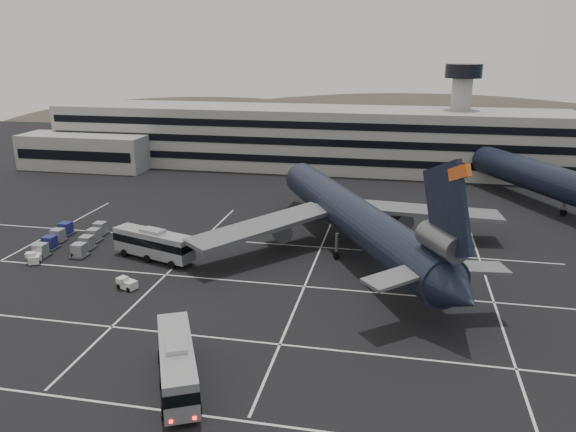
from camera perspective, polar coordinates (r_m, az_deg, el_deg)
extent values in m
plane|color=black|center=(68.20, -8.99, -7.62)|extent=(260.00, 260.00, 0.00)
cube|color=silver|center=(50.92, -17.95, -17.62)|extent=(90.00, 0.25, 0.01)
cube|color=silver|center=(59.96, -12.34, -11.48)|extent=(90.00, 0.25, 0.01)
cube|color=silver|center=(71.62, -7.88, -6.32)|extent=(90.00, 0.25, 0.01)
cube|color=silver|center=(83.99, -4.76, -2.62)|extent=(90.00, 0.25, 0.01)
cube|color=silver|center=(87.37, -26.39, -3.63)|extent=(0.25, 55.00, 0.01)
cube|color=silver|center=(75.41, -11.71, -5.29)|extent=(0.25, 55.00, 0.01)
cube|color=silver|center=(70.59, 1.96, -6.52)|extent=(0.25, 55.00, 0.01)
cube|color=silver|center=(70.73, 19.97, -7.56)|extent=(0.25, 55.00, 0.01)
cube|color=gray|center=(133.44, 1.65, 7.96)|extent=(120.00, 18.00, 14.00)
cube|color=black|center=(125.31, 0.92, 5.73)|extent=(118.00, 0.20, 1.60)
cube|color=black|center=(124.57, 0.93, 7.54)|extent=(118.00, 0.20, 1.60)
cube|color=black|center=(124.01, 0.94, 9.22)|extent=(118.00, 0.20, 1.60)
cube|color=gray|center=(140.46, -19.92, 6.17)|extent=(30.00, 10.00, 8.00)
cylinder|color=gray|center=(133.50, 16.98, 8.97)|extent=(4.40, 4.40, 22.00)
cylinder|color=black|center=(132.49, 17.42, 13.89)|extent=(8.00, 8.00, 3.00)
ellipsoid|color=#38332B|center=(245.37, -8.38, 7.89)|extent=(196.00, 140.00, 32.00)
ellipsoid|color=#38332B|center=(231.71, 13.25, 6.32)|extent=(252.00, 180.00, 44.00)
cylinder|color=black|center=(78.70, 6.66, -0.06)|extent=(27.35, 45.07, 5.60)
cone|color=black|center=(102.47, 1.00, 4.11)|extent=(7.05, 6.59, 5.60)
cone|color=black|center=(56.87, 17.10, -7.67)|extent=(6.79, 6.77, 5.04)
cube|color=black|center=(57.07, 15.85, 0.47)|extent=(4.86, 8.61, 10.97)
cube|color=#CC561B|center=(54.82, 17.03, 4.24)|extent=(1.99, 3.11, 2.24)
cylinder|color=#595B60|center=(58.46, 15.34, -2.49)|extent=(5.19, 6.57, 2.70)
cube|color=slate|center=(58.12, 11.25, -6.02)|extent=(7.81, 7.26, 0.87)
cube|color=slate|center=(62.27, 18.16, -4.97)|extent=(8.09, 5.12, 0.87)
cube|color=slate|center=(76.97, -2.55, -0.98)|extent=(18.40, 20.36, 1.75)
cylinder|color=#595B60|center=(80.98, -0.98, -1.30)|extent=(4.95, 6.12, 2.70)
cube|color=slate|center=(86.09, 13.82, 0.51)|extent=(22.45, 7.70, 1.75)
cylinder|color=#595B60|center=(87.67, 11.08, -0.17)|extent=(4.95, 6.12, 2.70)
cylinder|color=slate|center=(93.27, 2.96, 0.87)|extent=(0.44, 0.44, 3.00)
cylinder|color=black|center=(93.75, 2.95, -0.10)|extent=(0.96, 1.21, 1.10)
cylinder|color=slate|center=(76.74, 4.96, -2.82)|extent=(0.44, 0.44, 3.00)
cylinder|color=black|center=(77.32, 4.92, -3.97)|extent=(0.96, 1.21, 1.10)
cylinder|color=slate|center=(79.18, 9.28, -2.35)|extent=(0.44, 0.44, 3.00)
cylinder|color=black|center=(79.74, 9.23, -3.47)|extent=(0.96, 1.21, 1.10)
cylinder|color=black|center=(105.91, 26.51, 2.72)|extent=(26.62, 45.38, 5.60)
cone|color=black|center=(126.10, 18.75, 5.68)|extent=(7.03, 6.54, 5.60)
cylinder|color=slate|center=(106.61, 26.30, 1.16)|extent=(0.44, 0.44, 3.00)
cylinder|color=black|center=(107.03, 26.18, 0.31)|extent=(0.94, 1.21, 1.10)
cube|color=#9B9EA3|center=(50.35, -11.21, -14.40)|extent=(7.77, 12.20, 3.33)
cube|color=black|center=(50.15, -11.24, -14.01)|extent=(7.85, 12.28, 1.05)
cube|color=#9B9EA3|center=(49.41, -11.34, -12.56)|extent=(3.04, 3.77, 0.39)
cylinder|color=black|center=(47.74, -12.52, -18.96)|extent=(0.78, 1.11, 1.06)
cylinder|color=black|center=(47.80, -9.02, -18.68)|extent=(0.78, 1.11, 1.06)
cylinder|color=black|center=(51.27, -12.70, -16.18)|extent=(0.78, 1.11, 1.06)
cylinder|color=black|center=(51.32, -9.49, -15.93)|extent=(0.78, 1.11, 1.06)
cylinder|color=black|center=(54.90, -12.86, -13.76)|extent=(0.78, 1.11, 1.06)
cylinder|color=black|center=(54.95, -9.89, -13.54)|extent=(0.78, 1.11, 1.06)
cube|color=#FF0C05|center=(45.97, -11.81, -19.78)|extent=(0.29, 0.20, 0.24)
cube|color=#FF0C05|center=(46.01, -9.47, -19.59)|extent=(0.29, 0.20, 0.24)
cube|color=#9B9EA3|center=(78.45, -13.50, -2.74)|extent=(12.47, 6.48, 3.33)
cube|color=black|center=(78.32, -13.52, -2.46)|extent=(12.54, 6.56, 1.05)
cube|color=#9B9EA3|center=(77.85, -13.60, -1.45)|extent=(3.72, 2.74, 0.39)
cylinder|color=black|center=(75.37, -11.74, -4.87)|extent=(1.12, 0.67, 1.07)
cylinder|color=black|center=(77.30, -10.39, -4.22)|extent=(1.12, 0.67, 1.07)
cylinder|color=black|center=(78.13, -14.10, -4.24)|extent=(1.12, 0.67, 1.07)
cylinder|color=black|center=(79.99, -12.74, -3.63)|extent=(1.12, 0.67, 1.07)
cylinder|color=black|center=(81.01, -16.30, -3.64)|extent=(1.12, 0.67, 1.07)
cylinder|color=black|center=(82.81, -14.93, -3.07)|extent=(1.12, 0.67, 1.07)
cube|color=silver|center=(83.05, -24.28, -3.92)|extent=(2.28, 2.86, 1.03)
cube|color=silver|center=(82.30, -24.41, -3.62)|extent=(1.57, 1.45, 0.57)
cylinder|color=black|center=(82.46, -24.80, -4.37)|extent=(0.49, 0.69, 0.64)
cylinder|color=black|center=(82.18, -23.95, -4.33)|extent=(0.49, 0.69, 0.64)
cylinder|color=black|center=(84.13, -24.56, -3.92)|extent=(0.49, 0.69, 0.64)
cylinder|color=black|center=(83.86, -23.72, -3.88)|extent=(0.49, 0.69, 0.64)
cube|color=silver|center=(70.67, -16.00, -6.66)|extent=(2.72, 2.15, 0.98)
cube|color=silver|center=(70.02, -15.76, -6.29)|extent=(1.38, 1.49, 0.55)
cylinder|color=black|center=(69.82, -15.90, -7.22)|extent=(0.66, 0.46, 0.61)
cylinder|color=black|center=(70.50, -15.15, -6.91)|extent=(0.66, 0.46, 0.61)
cylinder|color=black|center=(71.09, -16.81, -6.85)|extent=(0.66, 0.46, 0.61)
cylinder|color=black|center=(71.76, -16.07, -6.55)|extent=(0.66, 0.46, 0.61)
cube|color=#2D2D30|center=(84.87, -23.77, -3.75)|extent=(2.46, 2.71, 0.19)
cylinder|color=black|center=(84.89, -23.76, -3.79)|extent=(0.11, 0.21, 0.21)
cube|color=#93959B|center=(84.56, -23.85, -3.15)|extent=(1.96, 1.96, 1.70)
cube|color=#2D2D30|center=(82.95, -20.39, -3.82)|extent=(2.46, 2.71, 0.19)
cylinder|color=black|center=(82.97, -20.39, -3.86)|extent=(0.11, 0.21, 0.21)
cube|color=#93959B|center=(82.63, -20.46, -3.21)|extent=(1.96, 1.96, 1.70)
cube|color=#2D2D30|center=(87.62, -23.00, -3.02)|extent=(2.46, 2.71, 0.19)
cylinder|color=black|center=(87.64, -22.99, -3.06)|extent=(0.11, 0.21, 0.21)
cube|color=navy|center=(87.32, -23.07, -2.44)|extent=(1.96, 1.96, 1.70)
cube|color=#2D2D30|center=(85.75, -19.71, -3.07)|extent=(2.46, 2.71, 0.19)
cylinder|color=black|center=(85.77, -19.71, -3.11)|extent=(0.11, 0.21, 0.21)
cube|color=#93959B|center=(85.45, -19.77, -2.47)|extent=(1.96, 1.96, 1.70)
cube|color=#2D2D30|center=(90.39, -22.27, -2.33)|extent=(2.46, 2.71, 0.19)
cylinder|color=black|center=(90.41, -22.26, -2.37)|extent=(0.11, 0.21, 0.21)
cube|color=#93959B|center=(90.10, -22.34, -1.76)|extent=(1.96, 1.96, 1.70)
cube|color=#2D2D30|center=(88.59, -19.08, -2.36)|extent=(2.46, 2.71, 0.19)
cylinder|color=black|center=(88.61, -19.07, -2.40)|extent=(0.11, 0.21, 0.21)
cube|color=#93959B|center=(88.29, -19.14, -1.78)|extent=(1.96, 1.96, 1.70)
cube|color=#2D2D30|center=(93.19, -21.59, -1.68)|extent=(2.46, 2.71, 0.19)
cylinder|color=black|center=(93.21, -21.58, -1.72)|extent=(0.11, 0.21, 0.21)
cube|color=navy|center=(92.91, -21.65, -1.13)|extent=(1.96, 1.96, 1.70)
cube|color=#2D2D30|center=(91.44, -18.48, -1.70)|extent=(2.46, 2.71, 0.19)
cylinder|color=black|center=(91.46, -18.48, -1.74)|extent=(0.11, 0.21, 0.21)
cube|color=#93959B|center=(91.15, -18.54, -1.14)|extent=(1.96, 1.96, 1.70)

